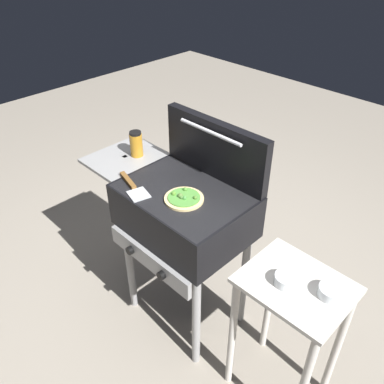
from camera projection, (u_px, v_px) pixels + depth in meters
ground_plane at (186, 311)px, 2.46m from camera, size 8.00×8.00×0.00m
grill at (183, 214)px, 2.03m from camera, size 0.96×0.53×0.90m
grill_lid_open at (215, 149)px, 1.98m from camera, size 0.63×0.08×0.30m
pizza_veggie at (184, 198)px, 1.88m from camera, size 0.19×0.19×0.04m
sauce_jar at (136, 144)px, 2.19m from camera, size 0.07×0.07×0.14m
spatula at (132, 186)px, 1.96m from camera, size 0.27×0.12×0.02m
prep_table at (289, 317)px, 1.76m from camera, size 0.44×0.36×0.76m
topping_bowl_near at (286, 280)px, 1.63m from camera, size 0.10×0.10×0.04m
topping_bowl_far at (331, 292)px, 1.57m from camera, size 0.10×0.10×0.04m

